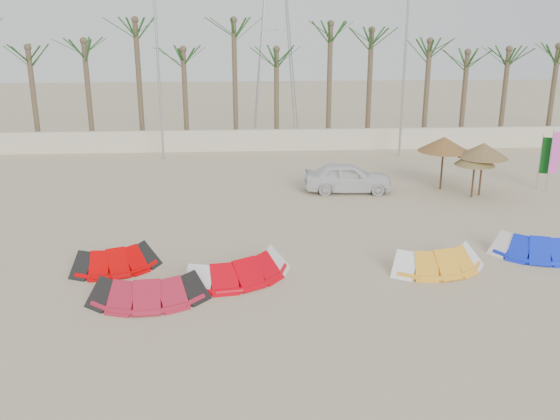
{
  "coord_description": "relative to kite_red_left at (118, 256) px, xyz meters",
  "views": [
    {
      "loc": [
        -1.32,
        -16.03,
        8.5
      ],
      "look_at": [
        0.0,
        6.0,
        1.3
      ],
      "focal_mm": 40.0,
      "sensor_mm": 36.0,
      "label": 1
    }
  ],
  "objects": [
    {
      "name": "kite_red_left",
      "position": [
        0.0,
        0.0,
        0.0
      ],
      "size": [
        3.28,
        2.34,
        0.9
      ],
      "color": "#DA0001",
      "rests_on": "ground"
    },
    {
      "name": "kite_orange",
      "position": [
        10.86,
        -0.64,
        0.0
      ],
      "size": [
        3.56,
        2.2,
        0.9
      ],
      "color": "#FEA825",
      "rests_on": "ground"
    },
    {
      "name": "lamp_c",
      "position": [
        13.71,
        16.04,
        5.35
      ],
      "size": [
        1.25,
        0.14,
        11.0
      ],
      "color": "#A5A8AD",
      "rests_on": "ground"
    },
    {
      "name": "palm_line",
      "position": [
        6.34,
        19.54,
        6.03
      ],
      "size": [
        52.0,
        4.0,
        7.7
      ],
      "color": "brown",
      "rests_on": "ground"
    },
    {
      "name": "parasol_left",
      "position": [
        13.96,
        8.84,
        1.83
      ],
      "size": [
        2.47,
        2.47,
        2.6
      ],
      "color": "#4C331E",
      "rests_on": "ground"
    },
    {
      "name": "parasol_mid",
      "position": [
        15.48,
        7.72,
        1.76
      ],
      "size": [
        2.31,
        2.31,
        2.53
      ],
      "color": "#4C331E",
      "rests_on": "ground"
    },
    {
      "name": "flag_pink",
      "position": [
        19.11,
        8.14,
        1.41
      ],
      "size": [
        0.45,
        0.04,
        3.08
      ],
      "color": "#A5A8AD",
      "rests_on": "ground"
    },
    {
      "name": "car",
      "position": [
        9.34,
        8.69,
        0.3
      ],
      "size": [
        4.28,
        1.94,
        1.42
      ],
      "primitive_type": "imported",
      "rotation": [
        0.0,
        0.0,
        1.51
      ],
      "color": "silver",
      "rests_on": "ground"
    },
    {
      "name": "parasol_right",
      "position": [
        15.03,
        7.46,
        1.47
      ],
      "size": [
        1.85,
        1.85,
        2.24
      ],
      "color": "#4C331E",
      "rests_on": "ground"
    },
    {
      "name": "pylon",
      "position": [
        6.68,
        24.04,
        -0.42
      ],
      "size": [
        3.0,
        3.0,
        14.0
      ],
      "primitive_type": null,
      "color": "#A5A8AD",
      "rests_on": "ground"
    },
    {
      "name": "boundary_wall",
      "position": [
        5.68,
        18.04,
        0.23
      ],
      "size": [
        60.0,
        0.3,
        1.3
      ],
      "primitive_type": "cube",
      "color": "beige",
      "rests_on": "ground"
    },
    {
      "name": "kite_blue",
      "position": [
        14.72,
        0.3,
        0.0
      ],
      "size": [
        3.46,
        2.31,
        0.9
      ],
      "color": "#0E26E4",
      "rests_on": "ground"
    },
    {
      "name": "ground",
      "position": [
        5.68,
        -3.96,
        -0.42
      ],
      "size": [
        120.0,
        120.0,
        0.0
      ],
      "primitive_type": "plane",
      "color": "#B5A98B",
      "rests_on": "ground"
    },
    {
      "name": "lamp_b",
      "position": [
        -0.29,
        16.04,
        5.35
      ],
      "size": [
        1.25,
        0.14,
        11.0
      ],
      "color": "#A5A8AD",
      "rests_on": "ground"
    },
    {
      "name": "kite_red_right",
      "position": [
        4.14,
        -0.97,
        0.01
      ],
      "size": [
        4.17,
        3.03,
        0.9
      ],
      "color": "red",
      "rests_on": "ground"
    },
    {
      "name": "kite_red_mid",
      "position": [
        1.41,
        -2.44,
        0.0
      ],
      "size": [
        3.57,
        1.78,
        0.9
      ],
      "color": "#A7182E",
      "rests_on": "ground"
    },
    {
      "name": "flag_green",
      "position": [
        18.85,
        8.6,
        1.2
      ],
      "size": [
        0.44,
        0.18,
        2.73
      ],
      "color": "#A5A8AD",
      "rests_on": "ground"
    }
  ]
}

